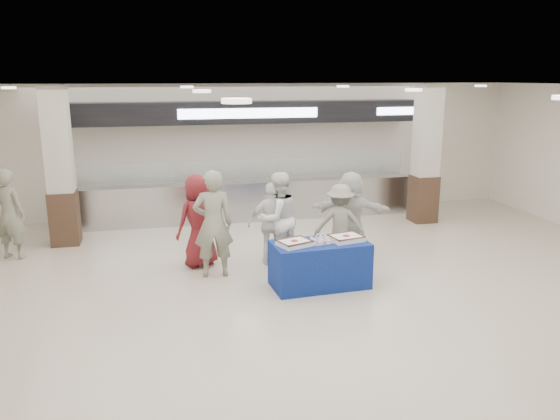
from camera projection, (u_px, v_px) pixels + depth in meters
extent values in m
plane|color=beige|center=(309.00, 307.00, 8.18)|extent=(14.00, 14.00, 0.00)
cube|color=#B1B4B9|center=(248.00, 200.00, 13.18)|extent=(8.00, 0.80, 0.90)
cube|color=#B1B4B9|center=(248.00, 181.00, 13.07)|extent=(8.00, 0.85, 0.04)
cube|color=white|center=(250.00, 170.00, 12.70)|extent=(7.60, 0.02, 0.50)
cube|color=black|center=(247.00, 112.00, 12.68)|extent=(8.40, 0.70, 0.50)
cube|color=white|center=(249.00, 113.00, 12.34)|extent=(3.20, 0.03, 0.22)
cube|color=white|center=(404.00, 111.00, 13.17)|extent=(1.40, 0.03, 0.18)
cube|color=#362318|center=(65.00, 218.00, 11.14)|extent=(0.55, 0.55, 1.10)
cube|color=beige|center=(57.00, 139.00, 10.76)|extent=(0.50, 0.50, 2.10)
cube|color=#362318|center=(423.00, 199.00, 12.90)|extent=(0.55, 0.55, 1.10)
cube|color=beige|center=(427.00, 131.00, 12.52)|extent=(0.50, 0.50, 2.10)
cube|color=navy|center=(320.00, 264.00, 8.90)|extent=(1.59, 0.87, 0.75)
cube|color=white|center=(294.00, 243.00, 8.63)|extent=(0.59, 0.52, 0.08)
cube|color=#472514|center=(295.00, 240.00, 8.62)|extent=(0.59, 0.52, 0.02)
cylinder|color=#B11923|center=(295.00, 241.00, 8.62)|extent=(0.14, 0.14, 0.01)
cube|color=white|center=(346.00, 238.00, 8.89)|extent=(0.58, 0.49, 0.08)
cube|color=#472514|center=(346.00, 235.00, 8.88)|extent=(0.58, 0.49, 0.02)
cylinder|color=#B11923|center=(346.00, 236.00, 8.88)|extent=(0.13, 0.13, 0.01)
cube|color=#B8B8BD|center=(323.00, 242.00, 8.80)|extent=(0.51, 0.42, 0.02)
imported|color=maroon|center=(199.00, 221.00, 9.78)|extent=(0.97, 0.83, 1.68)
imported|color=gray|center=(213.00, 224.00, 9.24)|extent=(0.69, 0.47, 1.86)
imported|color=white|center=(278.00, 218.00, 9.90)|extent=(1.01, 0.91, 1.70)
imported|color=white|center=(272.00, 224.00, 9.90)|extent=(0.93, 0.49, 1.52)
imported|color=gray|center=(340.00, 223.00, 10.04)|extent=(1.04, 0.75, 1.46)
imported|color=silver|center=(350.00, 213.00, 10.45)|extent=(1.58, 1.02, 1.63)
imported|color=gray|center=(9.00, 214.00, 10.18)|extent=(0.74, 0.64, 1.73)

